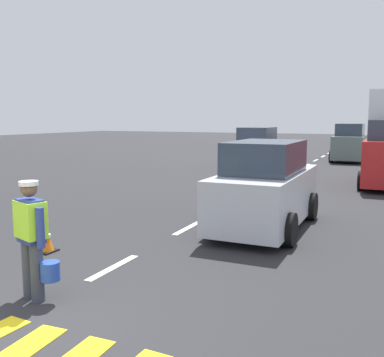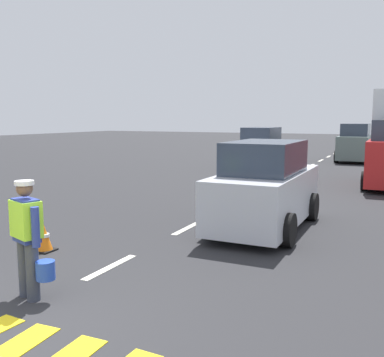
{
  "view_description": "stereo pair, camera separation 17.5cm",
  "coord_description": "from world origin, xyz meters",
  "px_view_note": "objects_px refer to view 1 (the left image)",
  "views": [
    {
      "loc": [
        4.22,
        -3.34,
        2.52
      ],
      "look_at": [
        -0.08,
        6.09,
        1.1
      ],
      "focal_mm": 41.57,
      "sensor_mm": 36.0,
      "label": 1
    },
    {
      "loc": [
        4.38,
        -3.26,
        2.52
      ],
      "look_at": [
        -0.08,
        6.09,
        1.1
      ],
      "focal_mm": 41.57,
      "sensor_mm": 36.0,
      "label": 2
    }
  ],
  "objects_px": {
    "traffic_cone_near": "(45,238)",
    "car_outgoing_far": "(350,144)",
    "car_outgoing_ahead": "(266,188)",
    "road_worker": "(33,234)",
    "car_oncoming_second": "(257,150)"
  },
  "relations": [
    {
      "from": "road_worker",
      "to": "car_outgoing_far",
      "type": "relative_size",
      "value": 0.38
    },
    {
      "from": "road_worker",
      "to": "car_outgoing_far",
      "type": "xyz_separation_m",
      "value": [
        2.08,
        23.01,
        0.09
      ]
    },
    {
      "from": "road_worker",
      "to": "traffic_cone_near",
      "type": "distance_m",
      "value": 2.39
    },
    {
      "from": "traffic_cone_near",
      "to": "car_outgoing_ahead",
      "type": "height_order",
      "value": "car_outgoing_ahead"
    },
    {
      "from": "road_worker",
      "to": "traffic_cone_near",
      "type": "xyz_separation_m",
      "value": [
        -1.45,
        1.78,
        -0.67
      ]
    },
    {
      "from": "car_oncoming_second",
      "to": "road_worker",
      "type": "bearing_deg",
      "value": -84.18
    },
    {
      "from": "road_worker",
      "to": "car_outgoing_ahead",
      "type": "bearing_deg",
      "value": 70.83
    },
    {
      "from": "traffic_cone_near",
      "to": "car_outgoing_far",
      "type": "height_order",
      "value": "car_outgoing_far"
    },
    {
      "from": "traffic_cone_near",
      "to": "car_outgoing_far",
      "type": "bearing_deg",
      "value": 80.57
    },
    {
      "from": "car_outgoing_ahead",
      "to": "car_oncoming_second",
      "type": "distance_m",
      "value": 11.9
    },
    {
      "from": "car_outgoing_ahead",
      "to": "car_oncoming_second",
      "type": "bearing_deg",
      "value": 107.29
    },
    {
      "from": "traffic_cone_near",
      "to": "car_outgoing_ahead",
      "type": "bearing_deg",
      "value": 46.91
    },
    {
      "from": "car_oncoming_second",
      "to": "traffic_cone_near",
      "type": "bearing_deg",
      "value": -89.05
    },
    {
      "from": "car_outgoing_ahead",
      "to": "car_outgoing_far",
      "type": "relative_size",
      "value": 0.94
    },
    {
      "from": "road_worker",
      "to": "car_outgoing_ahead",
      "type": "relative_size",
      "value": 0.41
    }
  ]
}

